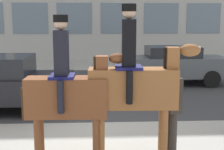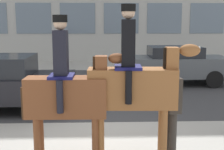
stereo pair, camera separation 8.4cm
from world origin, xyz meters
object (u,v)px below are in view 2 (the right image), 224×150
object	(u,v)px
street_car_far_lane	(176,64)
mounted_horse_lead	(68,92)
mounted_horse_companion	(134,84)
pedestrian_bystander	(172,105)

from	to	relation	value
street_car_far_lane	mounted_horse_lead	bearing A→B (deg)	-116.89
mounted_horse_companion	pedestrian_bystander	world-z (taller)	mounted_horse_companion
mounted_horse_lead	street_car_far_lane	world-z (taller)	mounted_horse_lead
mounted_horse_companion	street_car_far_lane	world-z (taller)	mounted_horse_companion
mounted_horse_companion	street_car_far_lane	size ratio (longest dim) A/B	0.69
pedestrian_bystander	street_car_far_lane	size ratio (longest dim) A/B	0.43
pedestrian_bystander	mounted_horse_lead	bearing A→B (deg)	-0.21
mounted_horse_lead	mounted_horse_companion	size ratio (longest dim) A/B	0.94
mounted_horse_lead	mounted_horse_companion	xyz separation A→B (m)	(1.12, 0.01, 0.13)
street_car_far_lane	pedestrian_bystander	bearing A→B (deg)	-104.30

